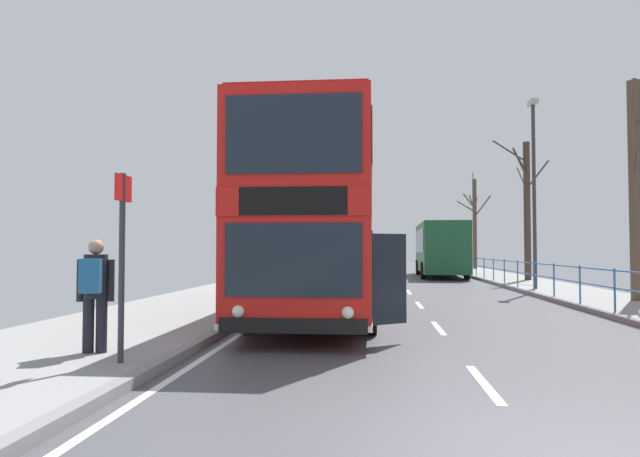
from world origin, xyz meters
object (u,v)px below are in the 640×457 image
Objects in this scene: bus_stop_sign_near at (122,245)px; bare_tree_far_00 at (636,184)px; pedestrian_with_backpack at (95,287)px; bare_tree_far_01 at (527,206)px; street_lamp_far_side at (534,178)px; bare_tree_far_02 at (475,220)px; background_bus_far_lane at (440,248)px; double_decker_bus_main at (323,224)px.

bare_tree_far_00 is (11.22, 10.03, 1.88)m from bus_stop_sign_near.
pedestrian_with_backpack is 1.11m from bus_stop_sign_near.
bare_tree_far_01 is at bearing 62.30° from bus_stop_sign_near.
street_lamp_far_side reaches higher than pedestrian_with_backpack.
bare_tree_far_02 reaches higher than street_lamp_far_side.
background_bus_far_lane is at bearing -110.69° from bare_tree_far_02.
double_decker_bus_main is at bearing 67.15° from pedestrian_with_backpack.
bare_tree_far_01 is 0.95× the size of bare_tree_far_02.
bare_tree_far_01 reaches higher than pedestrian_with_backpack.
pedestrian_with_backpack is at bearing -126.02° from street_lamp_far_side.
background_bus_far_lane is at bearing 122.77° from bare_tree_far_01.
bare_tree_far_02 is (0.09, 26.77, 0.30)m from bare_tree_far_00.
bare_tree_far_00 is 1.00× the size of bare_tree_far_01.
bare_tree_far_00 is (9.13, 2.82, 1.28)m from double_decker_bus_main.
street_lamp_far_side is (10.30, 14.17, 3.30)m from pedestrian_with_backpack.
bare_tree_far_00 is 0.95× the size of bare_tree_far_02.
double_decker_bus_main is 4.52× the size of bus_stop_sign_near.
pedestrian_with_backpack is 15.40m from bare_tree_far_00.
pedestrian_with_backpack is 17.82m from street_lamp_far_side.
bare_tree_far_02 is at bearing 88.83° from bare_tree_far_01.
bare_tree_far_01 is (11.68, 20.31, 2.66)m from pedestrian_with_backpack.
bare_tree_far_02 reaches higher than bare_tree_far_01.
background_bus_far_lane is at bearing 103.06° from bare_tree_far_00.
bare_tree_far_00 is 10.88m from bare_tree_far_01.
double_decker_bus_main is 7.27m from pedestrian_with_backpack.
background_bus_far_lane is at bearing 74.38° from bus_stop_sign_near.
street_lamp_far_side is 1.05× the size of bare_tree_far_00.
pedestrian_with_backpack is at bearing 139.05° from bus_stop_sign_near.
double_decker_bus_main is 1.66× the size of bare_tree_far_01.
pedestrian_with_backpack is at bearing -107.39° from background_bus_far_lane.
bus_stop_sign_near is at bearing -105.62° from background_bus_far_lane.
bare_tree_far_02 is at bearing 72.92° from bus_stop_sign_near.
background_bus_far_lane is 5.62× the size of pedestrian_with_backpack.
double_decker_bus_main is 31.03m from bare_tree_far_02.
bare_tree_far_02 reaches higher than bare_tree_far_00.
pedestrian_with_backpack is 23.58m from bare_tree_far_01.
double_decker_bus_main is 1.23× the size of background_bus_far_lane.
bare_tree_far_00 is (1.61, -4.74, -0.81)m from street_lamp_far_side.
bare_tree_far_00 is at bearing -88.76° from bare_tree_far_01.
bare_tree_far_01 is (10.98, 20.91, 2.05)m from bus_stop_sign_near.
bare_tree_far_02 is (3.90, 10.33, 2.18)m from background_bus_far_lane.
street_lamp_far_side is (7.52, 7.56, 2.08)m from double_decker_bus_main.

